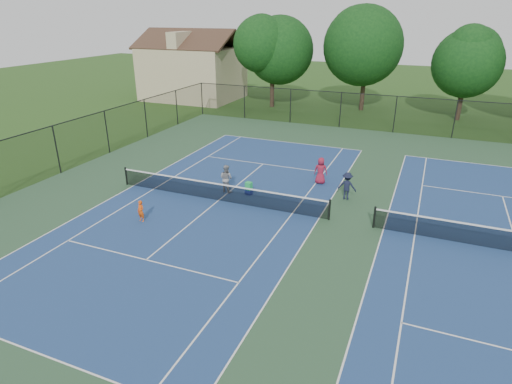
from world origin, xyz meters
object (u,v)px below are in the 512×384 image
at_px(clapboard_house, 193,71).
at_px(instructor, 226,178).
at_px(child_player, 141,211).
at_px(bystander_b, 347,186).
at_px(tree_back_a, 273,47).
at_px(ball_hopper, 249,186).
at_px(bystander_c, 321,171).
at_px(tree_back_b, 367,42).
at_px(tree_back_c, 468,58).
at_px(ball_crate, 249,192).

bearing_deg(clapboard_house, instructor, -56.26).
distance_m(child_player, bystander_b, 10.62).
height_order(tree_back_a, child_player, tree_back_a).
relative_size(clapboard_house, ball_hopper, 25.17).
distance_m(clapboard_house, bystander_b, 31.48).
xyz_separation_m(bystander_b, bystander_c, (-1.87, 1.70, 0.03)).
bearing_deg(tree_back_a, tree_back_b, 12.53).
height_order(tree_back_c, bystander_b, tree_back_c).
xyz_separation_m(child_player, ball_crate, (3.43, 4.96, -0.39)).
xyz_separation_m(tree_back_a, clapboard_house, (-10.00, 1.00, -2.95)).
height_order(tree_back_c, instructor, tree_back_c).
bearing_deg(tree_back_c, child_player, -116.57).
height_order(tree_back_a, instructor, tree_back_a).
height_order(clapboard_house, bystander_b, clapboard_house).
relative_size(tree_back_c, ball_crate, 24.51).
xyz_separation_m(tree_back_b, ball_hopper, (-1.86, -24.61, -6.10)).
bearing_deg(ball_hopper, bystander_c, 44.24).
distance_m(tree_back_c, clapboard_house, 28.10).
bearing_deg(tree_back_a, bystander_b, -60.06).
distance_m(tree_back_a, bystander_c, 22.68).
relative_size(child_player, bystander_b, 0.70).
xyz_separation_m(tree_back_b, tree_back_c, (9.00, -1.00, -1.11)).
bearing_deg(child_player, ball_hopper, 64.72).
bearing_deg(tree_back_b, clapboard_house, -176.99).
bearing_deg(tree_back_a, tree_back_c, 3.18).
relative_size(tree_back_a, clapboard_house, 0.85).
height_order(bystander_c, ball_hopper, bystander_c).
height_order(tree_back_b, tree_back_c, tree_back_b).
height_order(tree_back_c, bystander_c, tree_back_c).
height_order(clapboard_house, instructor, clapboard_house).
bearing_deg(bystander_b, ball_crate, 15.40).
relative_size(tree_back_c, clapboard_house, 0.78).
relative_size(tree_back_a, child_player, 8.65).
bearing_deg(tree_back_b, instructor, -97.29).
xyz_separation_m(clapboard_house, instructor, (15.84, -23.71, -2.31)).
distance_m(tree_back_c, bystander_b, 23.42).
distance_m(clapboard_house, instructor, 28.61).
xyz_separation_m(tree_back_c, ball_crate, (-10.86, -23.61, -5.34)).
bearing_deg(clapboard_house, tree_back_c, 0.00).
height_order(clapboard_house, ball_crate, clapboard_house).
height_order(tree_back_b, ball_crate, tree_back_b).
bearing_deg(ball_crate, bystander_c, 44.24).
bearing_deg(tree_back_b, bystander_c, -86.45).
xyz_separation_m(tree_back_b, bystander_b, (3.21, -23.19, -5.84)).
relative_size(tree_back_c, bystander_c, 5.36).
relative_size(clapboard_house, ball_crate, 31.53).
bearing_deg(tree_back_a, instructor, -75.59).
relative_size(bystander_c, ball_hopper, 3.65).
xyz_separation_m(tree_back_c, child_player, (-14.28, -28.57, -4.95)).
bearing_deg(instructor, tree_back_b, -85.01).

